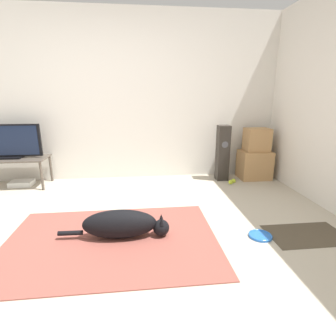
# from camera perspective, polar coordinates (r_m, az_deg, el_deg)

# --- Properties ---
(ground_plane) EXTENTS (12.00, 12.00, 0.00)m
(ground_plane) POSITION_cam_1_polar(r_m,az_deg,el_deg) (2.54, -14.39, -16.30)
(ground_plane) COLOR #BCB29E
(wall_back) EXTENTS (8.00, 0.06, 2.55)m
(wall_back) POSITION_cam_1_polar(r_m,az_deg,el_deg) (4.25, -11.78, 14.71)
(wall_back) COLOR silver
(wall_back) RESTS_ON ground_plane
(area_rug) EXTENTS (1.97, 1.36, 0.01)m
(area_rug) POSITION_cam_1_polar(r_m,az_deg,el_deg) (2.60, -12.13, -15.18)
(area_rug) COLOR #934C42
(area_rug) RESTS_ON ground_plane
(dog) EXTENTS (1.05, 0.26, 0.28)m
(dog) POSITION_cam_1_polar(r_m,az_deg,el_deg) (2.56, -9.81, -11.98)
(dog) COLOR black
(dog) RESTS_ON area_rug
(frisbee) EXTENTS (0.22, 0.22, 0.03)m
(frisbee) POSITION_cam_1_polar(r_m,az_deg,el_deg) (2.76, 19.44, -13.70)
(frisbee) COLOR blue
(frisbee) RESTS_ON ground_plane
(cardboard_box_lower) EXTENTS (0.48, 0.38, 0.45)m
(cardboard_box_lower) POSITION_cam_1_polar(r_m,az_deg,el_deg) (4.48, 18.27, 0.69)
(cardboard_box_lower) COLOR tan
(cardboard_box_lower) RESTS_ON ground_plane
(cardboard_box_upper) EXTENTS (0.37, 0.29, 0.36)m
(cardboard_box_upper) POSITION_cam_1_polar(r_m,az_deg,el_deg) (4.41, 18.79, 5.84)
(cardboard_box_upper) COLOR tan
(cardboard_box_upper) RESTS_ON cardboard_box_lower
(floor_speaker) EXTENTS (0.18, 0.19, 0.87)m
(floor_speaker) POSITION_cam_1_polar(r_m,az_deg,el_deg) (4.22, 11.80, 3.20)
(floor_speaker) COLOR #2D2823
(floor_speaker) RESTS_ON ground_plane
(tv_stand) EXTENTS (0.99, 0.47, 0.43)m
(tv_stand) POSITION_cam_1_polar(r_m,az_deg,el_deg) (4.45, -30.86, 1.22)
(tv_stand) COLOR brown
(tv_stand) RESTS_ON ground_plane
(tv) EXTENTS (0.89, 0.20, 0.49)m
(tv) POSITION_cam_1_polar(r_m,az_deg,el_deg) (4.40, -31.37, 4.89)
(tv) COLOR black
(tv) RESTS_ON tv_stand
(tennis_ball_by_boxes) EXTENTS (0.07, 0.07, 0.07)m
(tennis_ball_by_boxes) POSITION_cam_1_polar(r_m,az_deg,el_deg) (4.13, 13.47, -3.00)
(tennis_ball_by_boxes) COLOR #C6E033
(tennis_ball_by_boxes) RESTS_ON ground_plane
(tennis_ball_near_speaker) EXTENTS (0.07, 0.07, 0.07)m
(tennis_ball_near_speaker) POSITION_cam_1_polar(r_m,az_deg,el_deg) (4.20, 14.09, -2.72)
(tennis_ball_near_speaker) COLOR #C6E033
(tennis_ball_near_speaker) RESTS_ON ground_plane
(game_console) EXTENTS (0.32, 0.23, 0.07)m
(game_console) POSITION_cam_1_polar(r_m,az_deg,el_deg) (4.53, -29.22, -2.90)
(game_console) COLOR white
(game_console) RESTS_ON ground_plane
(door_mat) EXTENTS (0.75, 0.46, 0.01)m
(door_mat) POSITION_cam_1_polar(r_m,az_deg,el_deg) (2.97, 27.91, -12.69)
(door_mat) COLOR #4C4233
(door_mat) RESTS_ON ground_plane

